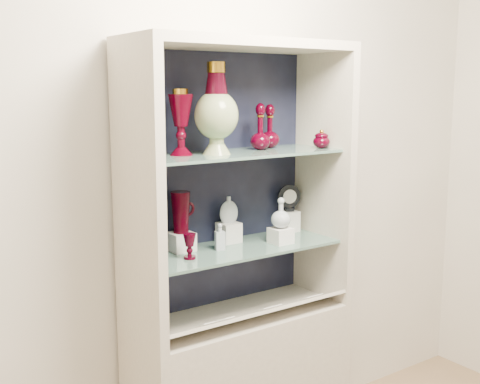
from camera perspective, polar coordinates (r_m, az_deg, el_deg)
wall_back at (r=2.75m, az=-2.62°, el=2.69°), size 3.50×0.02×2.80m
cabinet_back_panel at (r=2.74m, az=-2.27°, el=1.07°), size 0.98×0.02×1.15m
cabinet_side_left at (r=2.34m, az=-9.67°, el=-0.54°), size 0.04×0.40×1.15m
cabinet_side_right at (r=2.88m, az=7.87°, el=1.42°), size 0.04×0.40×1.15m
cabinet_top_cap at (r=2.55m, az=-0.00°, el=13.84°), size 1.00×0.40×0.04m
shelf_lower at (r=2.66m, az=-0.25°, el=-5.39°), size 0.92×0.34×0.01m
shelf_upper at (r=2.58m, az=-0.25°, el=3.66°), size 0.92×0.34×0.01m
label_ledge at (r=2.64m, az=1.39°, el=-11.54°), size 0.92×0.17×0.09m
label_card_0 at (r=2.68m, az=2.73°, el=-10.89°), size 0.10×0.06×0.03m
label_card_1 at (r=2.82m, az=6.69°, el=-9.84°), size 0.10×0.06×0.03m
label_card_2 at (r=2.52m, az=-2.81°, el=-12.27°), size 0.10×0.06×0.03m
label_card_3 at (r=2.54m, az=-1.86°, el=-12.04°), size 0.10×0.06×0.03m
pedestal_lamp_left at (r=2.47m, az=-5.63°, el=6.60°), size 0.13×0.13×0.27m
pedestal_lamp_right at (r=2.38m, az=-8.89°, el=6.10°), size 0.12×0.12×0.24m
enamel_urn at (r=2.49m, az=-2.25°, el=7.91°), size 0.21×0.21×0.38m
ruby_decanter_a at (r=2.68m, az=1.94°, el=6.48°), size 0.11×0.11×0.23m
ruby_decanter_b at (r=2.76m, az=2.85°, el=6.38°), size 0.12×0.12×0.21m
lidded_bowl at (r=2.78m, az=7.73°, el=5.04°), size 0.09×0.09×0.09m
cobalt_goblet at (r=2.47m, az=-9.45°, el=-4.43°), size 0.09×0.09×0.18m
ruby_goblet_tall at (r=2.39m, az=-8.09°, el=-4.78°), size 0.09×0.09×0.19m
ruby_goblet_small at (r=2.48m, az=-4.81°, el=-5.15°), size 0.07×0.07×0.11m
riser_ruby_pitcher at (r=2.60m, az=-5.60°, el=-4.70°), size 0.10×0.10×0.08m
ruby_pitcher at (r=2.58m, az=-5.65°, el=-1.92°), size 0.14×0.10×0.18m
clear_square_bottle at (r=2.61m, az=-1.92°, el=-4.23°), size 0.05×0.05×0.12m
riser_flat_flask at (r=2.73m, az=-1.06°, el=-3.85°), size 0.09×0.09×0.09m
flat_flask at (r=2.71m, az=-1.07°, el=-1.65°), size 0.09×0.05×0.12m
riser_clear_round_decanter at (r=2.72m, az=3.87°, el=-4.14°), size 0.09×0.09×0.07m
clear_round_decanter at (r=2.70m, az=3.90°, el=-2.05°), size 0.10×0.10×0.13m
riser_cameo_medallion at (r=2.95m, az=4.67°, el=-2.78°), size 0.08×0.08×0.10m
cameo_medallion at (r=2.92m, az=4.70°, el=-0.53°), size 0.12×0.07×0.13m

